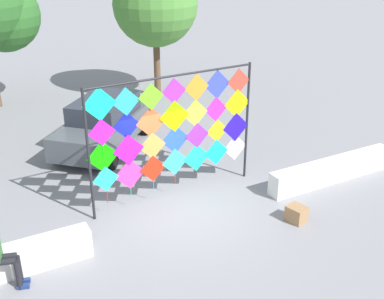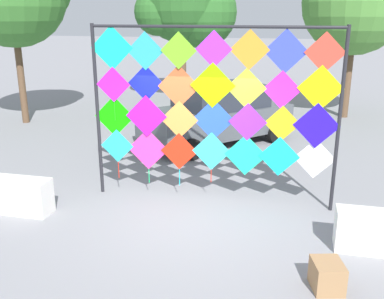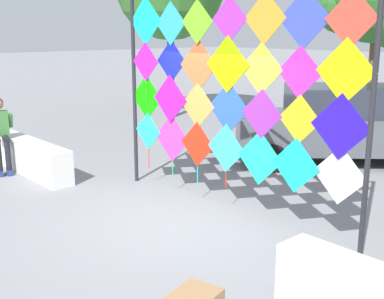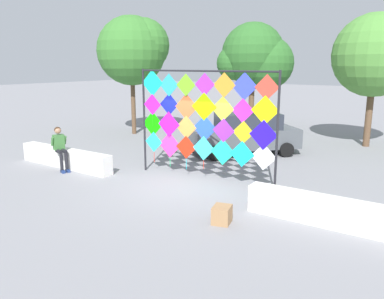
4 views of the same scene
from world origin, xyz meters
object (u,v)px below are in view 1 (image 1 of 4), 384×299
object	(u,v)px
kite_display_rack	(174,127)
tree_far_right	(156,7)
cardboard_box_large	(296,214)
seated_vendor	(0,252)
parked_car	(104,123)

from	to	relation	value
kite_display_rack	tree_far_right	world-z (taller)	tree_far_right
tree_far_right	kite_display_rack	bearing A→B (deg)	-111.87
cardboard_box_large	tree_far_right	distance (m)	11.93
seated_vendor	tree_far_right	world-z (taller)	tree_far_right
parked_car	tree_far_right	bearing A→B (deg)	47.95
parked_car	cardboard_box_large	distance (m)	7.29
parked_car	cardboard_box_large	bearing A→B (deg)	-67.99
parked_car	cardboard_box_large	xyz separation A→B (m)	(2.72, -6.74, -0.65)
seated_vendor	cardboard_box_large	distance (m)	6.93
kite_display_rack	parked_car	world-z (taller)	kite_display_rack
kite_display_rack	cardboard_box_large	bearing A→B (deg)	-50.71
seated_vendor	tree_far_right	size ratio (longest dim) A/B	0.26
seated_vendor	tree_far_right	bearing A→B (deg)	51.78
kite_display_rack	seated_vendor	xyz separation A→B (m)	(-4.73, -1.74, -1.17)
seated_vendor	cardboard_box_large	bearing A→B (deg)	-7.02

